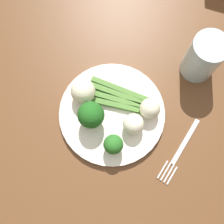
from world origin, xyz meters
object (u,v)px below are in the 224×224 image
object	(u,v)px
asparagus_bundle	(120,98)
cauliflower_mid	(150,109)
broccoli_back	(91,115)
cauliflower_near_center	(133,124)
dining_table	(91,113)
water_glass	(203,58)
plate	(112,113)
broccoli_left	(113,144)
fork	(180,151)
cauliflower_back_right	(83,91)

from	to	relation	value
asparagus_bundle	cauliflower_mid	bearing A→B (deg)	173.74
broccoli_back	cauliflower_near_center	bearing A→B (deg)	-157.48
dining_table	water_glass	distance (m)	0.32
dining_table	cauliflower_near_center	size ratio (longest dim) A/B	29.68
plate	asparagus_bundle	xyz separation A→B (m)	(0.00, -0.04, 0.01)
broccoli_left	cauliflower_mid	world-z (taller)	broccoli_left
cauliflower_near_center	broccoli_left	bearing A→B (deg)	78.41
broccoli_left	fork	bearing A→B (deg)	-150.85
asparagus_bundle	water_glass	bearing A→B (deg)	-137.49
plate	asparagus_bundle	size ratio (longest dim) A/B	1.50
broccoli_left	broccoli_back	size ratio (longest dim) A/B	0.73
broccoli_back	dining_table	bearing A→B (deg)	-40.44
cauliflower_mid	water_glass	world-z (taller)	water_glass
water_glass	fork	bearing A→B (deg)	108.05
fork	cauliflower_mid	bearing A→B (deg)	-109.37
plate	water_glass	size ratio (longest dim) A/B	2.13
water_glass	broccoli_left	bearing A→B (deg)	76.32
asparagus_bundle	cauliflower_near_center	size ratio (longest dim) A/B	3.47
cauliflower_mid	water_glass	size ratio (longest dim) A/B	0.40
water_glass	broccoli_back	bearing A→B (deg)	60.51
cauliflower_back_right	fork	distance (m)	0.26
cauliflower_near_center	cauliflower_back_right	xyz separation A→B (m)	(0.13, -0.00, 0.00)
plate	asparagus_bundle	bearing A→B (deg)	-87.13
cauliflower_mid	cauliflower_back_right	distance (m)	0.15
plate	cauliflower_mid	xyz separation A→B (m)	(-0.07, -0.05, 0.03)
broccoli_left	water_glass	world-z (taller)	water_glass
asparagus_bundle	fork	bearing A→B (deg)	156.72
dining_table	fork	size ratio (longest dim) A/B	8.45
broccoli_back	plate	bearing A→B (deg)	-127.71
broccoli_back	cauliflower_near_center	size ratio (longest dim) A/B	1.52
plate	water_glass	bearing A→B (deg)	-117.84
plate	cauliflower_near_center	bearing A→B (deg)	177.87
broccoli_left	asparagus_bundle	bearing A→B (deg)	-65.66
asparagus_bundle	cauliflower_near_center	bearing A→B (deg)	131.50
water_glass	cauliflower_near_center	bearing A→B (deg)	75.72
asparagus_bundle	broccoli_back	size ratio (longest dim) A/B	2.28
broccoli_left	cauliflower_near_center	bearing A→B (deg)	-101.59
fork	cauliflower_back_right	bearing A→B (deg)	-87.55
asparagus_bundle	cauliflower_mid	xyz separation A→B (m)	(-0.07, -0.01, 0.02)
broccoli_left	broccoli_back	xyz separation A→B (m)	(0.07, -0.03, 0.01)
asparagus_bundle	fork	distance (m)	0.18
plate	cauliflower_back_right	size ratio (longest dim) A/B	4.38
cauliflower_back_right	water_glass	size ratio (longest dim) A/B	0.49
cauliflower_near_center	water_glass	xyz separation A→B (m)	(-0.05, -0.21, 0.02)
dining_table	cauliflower_back_right	bearing A→B (deg)	-33.27
dining_table	asparagus_bundle	distance (m)	0.14
broccoli_left	cauliflower_mid	xyz separation A→B (m)	(-0.03, -0.11, -0.01)
broccoli_left	cauliflower_mid	size ratio (longest dim) A/B	1.13
broccoli_back	water_glass	bearing A→B (deg)	-119.49
cauliflower_near_center	fork	world-z (taller)	cauliflower_near_center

